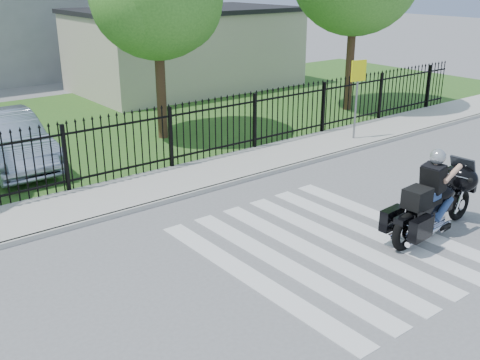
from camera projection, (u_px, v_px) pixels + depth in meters
ground at (328, 247)px, 11.35m from camera, size 120.00×120.00×0.00m
crosswalk at (328, 246)px, 11.35m from camera, size 5.00×5.50×0.01m
sidewalk at (192, 177)px, 15.02m from camera, size 40.00×2.00×0.12m
curb at (213, 188)px, 14.28m from camera, size 40.00×0.12×0.12m
grass_strip at (85, 126)px, 20.21m from camera, size 40.00×12.00×0.02m
iron_fence at (171, 139)px, 15.47m from camera, size 26.00×0.04×1.80m
building_low at (186, 51)px, 26.61m from camera, size 10.00×6.00×3.50m
building_low_roof at (185, 10)px, 25.97m from camera, size 10.20×6.20×0.20m
motorcycle_rider at (434, 200)px, 11.62m from camera, size 2.93×1.00×1.94m
parked_car at (6, 140)px, 15.72m from camera, size 1.65×4.72×1.55m
traffic_sign at (358, 83)px, 17.75m from camera, size 0.55×0.15×2.53m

